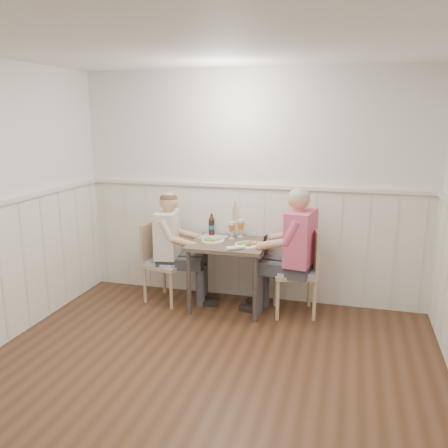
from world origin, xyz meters
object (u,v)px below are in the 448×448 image
dining_table (229,252)px  chair_right (300,268)px  diner_cream (171,256)px  beer_bottle (212,226)px  grass_vase (233,219)px  chair_left (163,259)px  man_in_pink (296,263)px

dining_table → chair_right: size_ratio=0.87×
diner_cream → beer_bottle: diner_cream is taller
diner_cream → grass_vase: (0.64, 0.31, 0.40)m
chair_left → beer_bottle: 0.68m
chair_right → diner_cream: (-1.45, -0.04, 0.03)m
beer_bottle → grass_vase: bearing=12.4°
man_in_pink → dining_table: bearing=177.5°
diner_cream → grass_vase: bearing=25.8°
man_in_pink → chair_left: bearing=177.7°
diner_cream → grass_vase: size_ratio=3.07×
chair_right → grass_vase: 0.96m
chair_left → grass_vase: size_ratio=2.15×
chair_left → grass_vase: bearing=20.5°
dining_table → chair_left: 0.80m
beer_bottle → grass_vase: size_ratio=0.59×
beer_bottle → dining_table: bearing=-43.5°
beer_bottle → grass_vase: 0.25m
chair_left → beer_bottle: bearing=24.0°
man_in_pink → chair_right: bearing=59.7°
dining_table → diner_cream: (-0.68, 0.00, -0.10)m
dining_table → grass_vase: 0.43m
chair_left → man_in_pink: man_in_pink is taller
grass_vase → dining_table: bearing=-83.1°
chair_right → beer_bottle: (-1.05, 0.21, 0.35)m
grass_vase → diner_cream: bearing=-154.2°
chair_left → beer_bottle: size_ratio=3.63×
beer_bottle → chair_right: bearing=-11.5°
chair_right → man_in_pink: 0.12m
chair_right → chair_left: (-1.57, -0.02, -0.02)m
chair_right → grass_vase: grass_vase is taller
chair_left → man_in_pink: (1.52, -0.06, 0.10)m
grass_vase → man_in_pink: bearing=-23.9°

